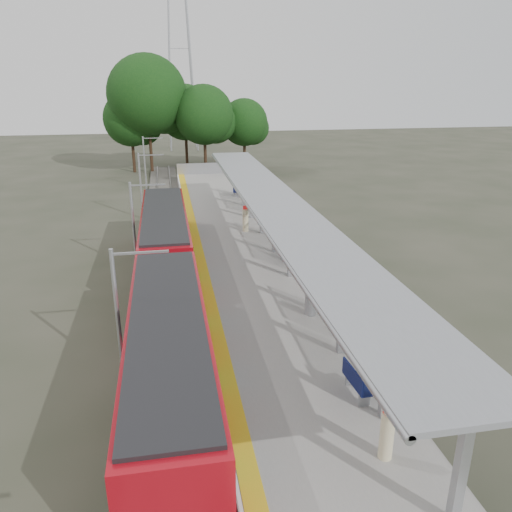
{
  "coord_description": "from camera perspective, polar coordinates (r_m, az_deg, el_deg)",
  "views": [
    {
      "loc": [
        -4.26,
        -10.11,
        11.04
      ],
      "look_at": [
        0.12,
        13.87,
        2.3
      ],
      "focal_mm": 35.0,
      "sensor_mm": 36.0,
      "label": 1
    }
  ],
  "objects": [
    {
      "name": "ground",
      "position": [
        15.56,
        9.75,
        -25.83
      ],
      "size": [
        200.0,
        200.0,
        0.0
      ],
      "primitive_type": "plane",
      "color": "#474438",
      "rests_on": "ground"
    },
    {
      "name": "trackbed",
      "position": [
        32.03,
        -10.15,
        -0.53
      ],
      "size": [
        3.0,
        70.0,
        0.24
      ],
      "primitive_type": "cube",
      "color": "#59544C",
      "rests_on": "ground"
    },
    {
      "name": "platform",
      "position": [
        32.18,
        -2.17,
        0.59
      ],
      "size": [
        6.0,
        50.0,
        1.0
      ],
      "primitive_type": "cube",
      "color": "gray",
      "rests_on": "ground"
    },
    {
      "name": "tactile_strip",
      "position": [
        31.78,
        -6.74,
        1.19
      ],
      "size": [
        0.6,
        50.0,
        0.02
      ],
      "primitive_type": "cube",
      "color": "gold",
      "rests_on": "platform"
    },
    {
      "name": "end_fence",
      "position": [
        56.02,
        -5.93,
        9.93
      ],
      "size": [
        6.0,
        0.1,
        1.2
      ],
      "primitive_type": "cube",
      "color": "#9EA0A5",
      "rests_on": "platform"
    },
    {
      "name": "train",
      "position": [
        23.83,
        -10.17,
        -2.76
      ],
      "size": [
        2.74,
        27.6,
        3.62
      ],
      "color": "black",
      "rests_on": "ground"
    },
    {
      "name": "canopy",
      "position": [
        27.79,
        2.17,
        5.46
      ],
      "size": [
        3.27,
        38.0,
        3.66
      ],
      "color": "#9EA0A5",
      "rests_on": "platform"
    },
    {
      "name": "pylon",
      "position": [
        83.55,
        -8.9,
        24.99
      ],
      "size": [
        8.0,
        4.0,
        38.0
      ],
      "primitive_type": null,
      "color": "#9EA0A5",
      "rests_on": "ground"
    },
    {
      "name": "tree_cluster",
      "position": [
        63.12,
        -9.59,
        16.36
      ],
      "size": [
        19.95,
        12.13,
        13.77
      ],
      "color": "#382316",
      "rests_on": "ground"
    },
    {
      "name": "catenary_masts",
      "position": [
        30.28,
        -13.69,
        3.59
      ],
      "size": [
        2.08,
        48.16,
        5.4
      ],
      "color": "#9EA0A5",
      "rests_on": "ground"
    },
    {
      "name": "bench_near",
      "position": [
        17.37,
        11.31,
        -13.84
      ],
      "size": [
        0.57,
        1.56,
        1.05
      ],
      "rotation": [
        0.0,
        0.0,
        0.07
      ],
      "color": "#0F174D",
      "rests_on": "platform"
    },
    {
      "name": "bench_mid",
      "position": [
        28.94,
        3.79,
        0.56
      ],
      "size": [
        1.1,
        1.62,
        1.07
      ],
      "rotation": [
        0.0,
        0.0,
        0.43
      ],
      "color": "#0F174D",
      "rests_on": "platform"
    },
    {
      "name": "bench_far",
      "position": [
        45.22,
        -2.31,
        7.58
      ],
      "size": [
        0.86,
        1.54,
        1.01
      ],
      "rotation": [
        0.0,
        0.0,
        -0.29
      ],
      "color": "#0F174D",
      "rests_on": "platform"
    },
    {
      "name": "info_pillar_near",
      "position": [
        15.04,
        14.73,
        -19.17
      ],
      "size": [
        0.39,
        0.39,
        1.74
      ],
      "rotation": [
        0.0,
        0.0,
        -0.35
      ],
      "color": "beige",
      "rests_on": "platform"
    },
    {
      "name": "info_pillar_far",
      "position": [
        34.41,
        -1.21,
        4.12
      ],
      "size": [
        0.41,
        0.41,
        1.81
      ],
      "rotation": [
        0.0,
        0.0,
        0.4
      ],
      "color": "beige",
      "rests_on": "platform"
    },
    {
      "name": "litter_bin",
      "position": [
        22.5,
        6.24,
        -5.45
      ],
      "size": [
        0.58,
        0.58,
        1.03
      ],
      "primitive_type": "cylinder",
      "rotation": [
        0.0,
        0.0,
        0.16
      ],
      "color": "#9EA0A5",
      "rests_on": "platform"
    }
  ]
}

